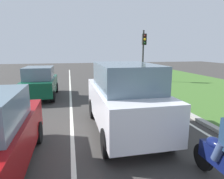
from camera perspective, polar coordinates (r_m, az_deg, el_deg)
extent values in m
plane|color=#383533|center=(11.95, -8.54, -1.79)|extent=(60.00, 60.00, 0.00)
cube|color=silver|center=(11.93, -11.89, -1.92)|extent=(0.12, 32.00, 0.01)
cube|color=silver|center=(12.68, 7.91, -1.00)|extent=(0.12, 32.00, 0.01)
cube|color=#3D6628|center=(15.06, 25.72, 0.04)|extent=(9.00, 48.00, 0.06)
cube|color=#9E9B93|center=(12.85, 10.02, -0.64)|extent=(0.24, 48.00, 0.12)
cube|color=silver|center=(6.58, 3.47, -4.27)|extent=(1.91, 4.50, 1.10)
cube|color=slate|center=(6.25, 3.95, 3.79)|extent=(1.71, 2.70, 0.80)
cylinder|color=black|center=(8.02, -5.59, -5.50)|extent=(0.22, 0.76, 0.76)
cylinder|color=black|center=(8.38, 6.40, -4.76)|extent=(0.22, 0.76, 0.76)
cylinder|color=black|center=(5.20, -1.56, -15.19)|extent=(0.22, 0.76, 0.76)
cylinder|color=black|center=(5.74, 16.32, -12.97)|extent=(0.22, 0.76, 0.76)
cylinder|color=black|center=(6.30, -20.75, -11.61)|extent=(0.22, 0.64, 0.64)
cube|color=#0C472D|center=(12.03, -19.95, 1.13)|extent=(1.68, 3.72, 0.80)
cube|color=slate|center=(11.68, -20.37, 4.49)|extent=(1.50, 1.92, 0.68)
cylinder|color=black|center=(13.44, -22.27, 0.25)|extent=(0.23, 0.60, 0.60)
cylinder|color=black|center=(13.24, -15.85, 0.52)|extent=(0.23, 0.60, 0.60)
cylinder|color=black|center=(11.03, -24.60, -2.23)|extent=(0.23, 0.60, 0.60)
cylinder|color=black|center=(10.79, -16.78, -1.96)|extent=(0.23, 0.60, 0.60)
ellipsoid|color=#0C143F|center=(4.74, 27.87, -13.71)|extent=(0.29, 0.51, 0.24)
cylinder|color=black|center=(5.20, 24.84, -17.29)|extent=(0.11, 0.60, 0.60)
cylinder|color=navy|center=(4.45, 28.42, -15.44)|extent=(0.17, 0.30, 0.45)
cylinder|color=#2D2D2D|center=(17.06, 8.92, 9.41)|extent=(0.14, 0.14, 4.29)
cube|color=black|center=(16.88, 9.32, 14.11)|extent=(0.32, 0.24, 0.90)
sphere|color=#3F0F0F|center=(16.78, 9.52, 15.08)|extent=(0.20, 0.20, 0.20)
sphere|color=#F2AD19|center=(16.76, 9.49, 14.13)|extent=(0.20, 0.20, 0.20)
sphere|color=black|center=(16.75, 9.45, 13.17)|extent=(0.20, 0.20, 0.20)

